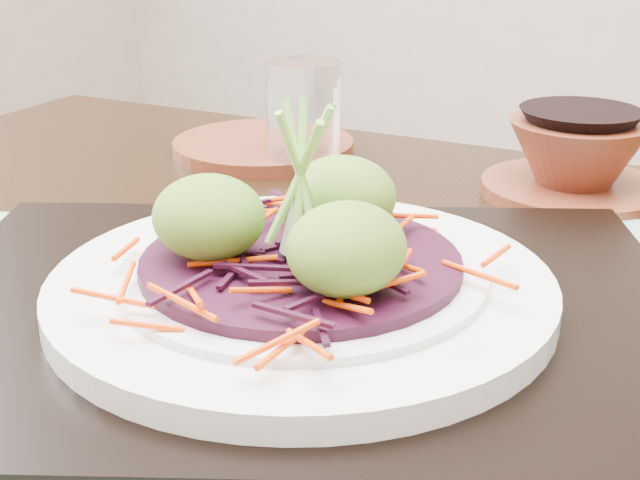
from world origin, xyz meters
The scene contains 11 objects.
dining_table centered at (0.10, -0.05, 0.59)m, with size 1.15×0.82×0.68m.
placemat centered at (0.12, -0.13, 0.68)m, with size 0.50×0.39×0.00m, color gray.
serving_tray centered at (0.12, -0.13, 0.70)m, with size 0.44×0.33×0.02m, color black.
white_plate centered at (0.12, -0.13, 0.72)m, with size 0.28×0.28×0.02m.
cabbage_bed centered at (0.12, -0.13, 0.73)m, with size 0.18×0.18×0.01m, color black.
carrot_julienne centered at (0.12, -0.13, 0.74)m, with size 0.22×0.22×0.01m, color #E13A03, non-canonical shape.
guacamole_scoops centered at (0.12, -0.13, 0.76)m, with size 0.16×0.14×0.05m.
scallion_garnish centered at (0.12, -0.13, 0.78)m, with size 0.07×0.07×0.10m, color #83BF4C, non-canonical shape.
terracotta_side_plate centered at (-0.12, 0.17, 0.69)m, with size 0.18×0.18×0.01m, color #5B2415.
water_glass centered at (-0.06, 0.16, 0.73)m, with size 0.07×0.07×0.10m, color white.
terracotta_bowl_set centered at (0.18, 0.21, 0.71)m, with size 0.20×0.20×0.06m.
Camera 1 is at (0.37, -0.51, 0.92)m, focal length 50.00 mm.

